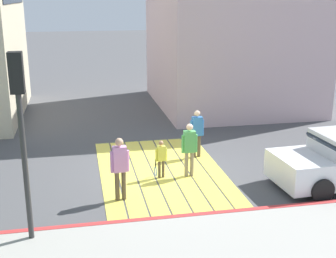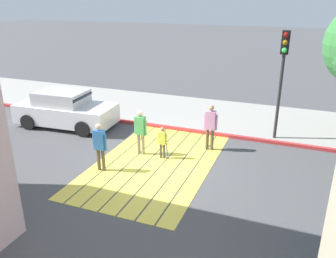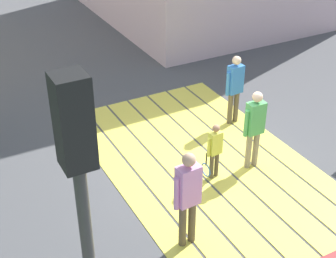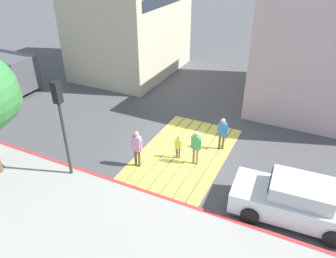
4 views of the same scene
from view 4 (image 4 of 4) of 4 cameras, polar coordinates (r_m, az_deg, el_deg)
ground_plane at (r=15.44m, az=2.80°, el=-4.20°), size 120.00×120.00×0.00m
crosswalk_stripes at (r=15.43m, az=2.80°, el=-4.18°), size 6.40×3.80×0.01m
sidewalk_west at (r=11.70m, az=-8.79°, el=-17.98°), size 4.80×40.00×0.12m
curb_painted at (r=13.08m, az=-3.00°, el=-11.21°), size 0.16×40.00×0.13m
building_far_north at (r=24.31m, az=-6.79°, el=20.87°), size 8.00×6.03×9.70m
building_far_south at (r=20.84m, az=26.28°, el=13.74°), size 8.00×7.04×7.72m
car_parked_near_curb at (r=12.61m, az=21.16°, el=-11.54°), size 2.17×4.40×1.57m
traffic_light_corner at (r=13.11m, az=-18.12°, el=2.95°), size 0.39×0.28×4.24m
pedestrian_adult_lead at (r=14.27m, az=4.87°, el=-2.80°), size 0.22×0.49×1.66m
pedestrian_adult_trailing at (r=14.10m, az=-5.43°, el=-3.01°), size 0.25×0.51×1.75m
pedestrian_adult_side at (r=15.42m, az=9.40°, el=-0.46°), size 0.23×0.48×1.64m
pedestrian_child_with_racket at (r=14.74m, az=1.76°, el=-2.95°), size 0.29×0.38×1.18m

